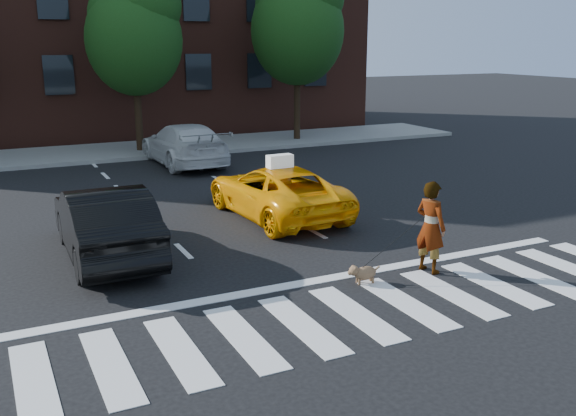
{
  "coord_description": "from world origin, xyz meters",
  "views": [
    {
      "loc": [
        -5.32,
        -8.33,
        4.39
      ],
      "look_at": [
        0.18,
        2.93,
        1.1
      ],
      "focal_mm": 40.0,
      "sensor_mm": 36.0,
      "label": 1
    }
  ],
  "objects_px": {
    "taxi": "(277,191)",
    "white_suv": "(184,144)",
    "tree_right": "(298,19)",
    "tree_mid": "(134,28)",
    "black_sedan": "(105,222)",
    "dog": "(363,273)",
    "woman": "(431,227)"
  },
  "relations": [
    {
      "from": "dog",
      "to": "white_suv",
      "type": "bearing_deg",
      "value": 98.61
    },
    {
      "from": "white_suv",
      "to": "tree_mid",
      "type": "bearing_deg",
      "value": -75.05
    },
    {
      "from": "taxi",
      "to": "tree_mid",
      "type": "bearing_deg",
      "value": -88.59
    },
    {
      "from": "tree_right",
      "to": "dog",
      "type": "xyz_separation_m",
      "value": [
        -6.7,
        -15.89,
        -5.05
      ]
    },
    {
      "from": "white_suv",
      "to": "tree_right",
      "type": "bearing_deg",
      "value": -155.11
    },
    {
      "from": "black_sedan",
      "to": "white_suv",
      "type": "xyz_separation_m",
      "value": [
        4.53,
        9.26,
        -0.01
      ]
    },
    {
      "from": "tree_mid",
      "to": "dog",
      "type": "bearing_deg",
      "value": -88.9
    },
    {
      "from": "taxi",
      "to": "black_sedan",
      "type": "distance_m",
      "value": 4.73
    },
    {
      "from": "black_sedan",
      "to": "dog",
      "type": "xyz_separation_m",
      "value": [
        3.97,
        -3.63,
        -0.54
      ]
    },
    {
      "from": "tree_right",
      "to": "tree_mid",
      "type": "bearing_deg",
      "value": 180.0
    },
    {
      "from": "tree_mid",
      "to": "dog",
      "type": "xyz_separation_m",
      "value": [
        0.3,
        -15.89,
        -4.64
      ]
    },
    {
      "from": "taxi",
      "to": "woman",
      "type": "height_order",
      "value": "woman"
    },
    {
      "from": "taxi",
      "to": "white_suv",
      "type": "height_order",
      "value": "white_suv"
    },
    {
      "from": "tree_right",
      "to": "black_sedan",
      "type": "bearing_deg",
      "value": -131.03
    },
    {
      "from": "tree_mid",
      "to": "taxi",
      "type": "height_order",
      "value": "tree_mid"
    },
    {
      "from": "taxi",
      "to": "white_suv",
      "type": "distance_m",
      "value": 7.91
    },
    {
      "from": "tree_mid",
      "to": "tree_right",
      "type": "relative_size",
      "value": 0.92
    },
    {
      "from": "tree_mid",
      "to": "tree_right",
      "type": "height_order",
      "value": "tree_right"
    },
    {
      "from": "black_sedan",
      "to": "dog",
      "type": "bearing_deg",
      "value": 138.49
    },
    {
      "from": "tree_right",
      "to": "taxi",
      "type": "bearing_deg",
      "value": -119.34
    },
    {
      "from": "black_sedan",
      "to": "white_suv",
      "type": "bearing_deg",
      "value": -115.12
    },
    {
      "from": "white_suv",
      "to": "dog",
      "type": "height_order",
      "value": "white_suv"
    },
    {
      "from": "white_suv",
      "to": "woman",
      "type": "height_order",
      "value": "woman"
    },
    {
      "from": "tree_right",
      "to": "white_suv",
      "type": "distance_m",
      "value": 8.19
    },
    {
      "from": "woman",
      "to": "dog",
      "type": "distance_m",
      "value": 1.66
    },
    {
      "from": "woman",
      "to": "black_sedan",
      "type": "bearing_deg",
      "value": 42.43
    },
    {
      "from": "taxi",
      "to": "black_sedan",
      "type": "xyz_separation_m",
      "value": [
        -4.53,
        -1.34,
        0.1
      ]
    },
    {
      "from": "tree_mid",
      "to": "dog",
      "type": "distance_m",
      "value": 16.55
    },
    {
      "from": "black_sedan",
      "to": "dog",
      "type": "distance_m",
      "value": 5.41
    },
    {
      "from": "tree_right",
      "to": "black_sedan",
      "type": "distance_m",
      "value": 16.86
    },
    {
      "from": "black_sedan",
      "to": "woman",
      "type": "distance_m",
      "value": 6.58
    },
    {
      "from": "tree_mid",
      "to": "white_suv",
      "type": "bearing_deg",
      "value": -73.89
    }
  ]
}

